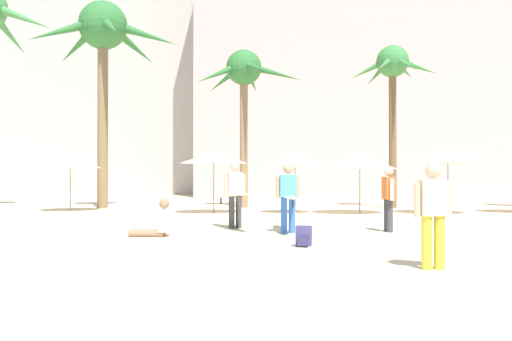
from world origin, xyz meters
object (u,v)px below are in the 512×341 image
(cafe_umbrella_0, at_px, (360,162))
(person_mid_center, at_px, (157,223))
(beach_towel, at_px, (356,249))
(cafe_umbrella_3, at_px, (214,158))
(person_near_left, at_px, (235,194))
(palm_tree_center, at_px, (104,39))
(cafe_umbrella_5, at_px, (448,156))
(palm_tree_right, at_px, (244,79))
(backpack, at_px, (304,237))
(cafe_umbrella_4, at_px, (70,163))
(palm_tree_far_right, at_px, (393,75))
(cafe_umbrella_1, at_px, (295,161))
(person_mid_right, at_px, (288,196))
(person_mid_left, at_px, (388,196))
(person_far_right, at_px, (433,211))

(cafe_umbrella_0, bearing_deg, person_mid_center, -125.19)
(beach_towel, bearing_deg, cafe_umbrella_3, 113.78)
(person_near_left, height_order, person_mid_center, person_near_left)
(palm_tree_center, distance_m, person_mid_center, 13.72)
(cafe_umbrella_5, relative_size, person_mid_center, 2.92)
(palm_tree_right, relative_size, person_near_left, 2.80)
(palm_tree_center, xyz_separation_m, backpack, (8.53, -12.05, -7.25))
(cafe_umbrella_0, bearing_deg, cafe_umbrella_4, 176.84)
(palm_tree_far_right, distance_m, backpack, 14.89)
(palm_tree_right, xyz_separation_m, backpack, (2.43, -13.10, -5.60))
(cafe_umbrella_1, distance_m, person_near_left, 6.40)
(cafe_umbrella_0, bearing_deg, cafe_umbrella_1, 178.92)
(palm_tree_right, distance_m, cafe_umbrella_4, 8.32)
(cafe_umbrella_1, xyz_separation_m, person_mid_right, (-0.19, -6.96, -1.08))
(cafe_umbrella_4, height_order, cafe_umbrella_5, cafe_umbrella_5)
(person_near_left, distance_m, person_mid_left, 4.00)
(cafe_umbrella_5, relative_size, backpack, 6.52)
(cafe_umbrella_3, bearing_deg, cafe_umbrella_5, 2.09)
(cafe_umbrella_5, xyz_separation_m, person_mid_center, (-8.92, -8.11, -1.87))
(palm_tree_center, height_order, backpack, palm_tree_center)
(cafe_umbrella_0, xyz_separation_m, person_mid_center, (-5.65, -8.01, -1.64))
(cafe_umbrella_4, height_order, person_mid_left, cafe_umbrella_4)
(cafe_umbrella_0, height_order, beach_towel, cafe_umbrella_0)
(palm_tree_center, distance_m, cafe_umbrella_0, 12.38)
(backpack, xyz_separation_m, person_mid_right, (-0.34, 2.63, 0.72))
(palm_tree_far_right, relative_size, beach_towel, 3.94)
(beach_towel, bearing_deg, palm_tree_far_right, 76.71)
(palm_tree_far_right, distance_m, person_near_left, 12.34)
(palm_tree_center, relative_size, backpack, 21.66)
(beach_towel, distance_m, person_mid_center, 4.74)
(person_near_left, bearing_deg, palm_tree_far_right, 123.40)
(person_mid_center, bearing_deg, cafe_umbrella_1, -110.08)
(person_mid_center, bearing_deg, person_far_right, 144.84)
(beach_towel, distance_m, person_far_right, 2.48)
(palm_tree_far_right, distance_m, cafe_umbrella_5, 5.27)
(palm_tree_center, height_order, person_near_left, palm_tree_center)
(person_far_right, bearing_deg, cafe_umbrella_4, -149.73)
(palm_tree_center, distance_m, cafe_umbrella_4, 5.86)
(cafe_umbrella_4, bearing_deg, cafe_umbrella_3, -8.12)
(beach_towel, relative_size, person_mid_left, 1.10)
(person_mid_right, bearing_deg, person_far_right, -164.99)
(palm_tree_right, distance_m, person_mid_right, 11.74)
(cafe_umbrella_1, relative_size, person_mid_left, 1.37)
(cafe_umbrella_0, height_order, person_near_left, cafe_umbrella_0)
(person_mid_right, distance_m, person_near_left, 1.68)
(backpack, distance_m, person_near_left, 3.99)
(backpack, bearing_deg, person_mid_center, -101.61)
(person_mid_center, bearing_deg, palm_tree_center, -62.18)
(person_mid_right, bearing_deg, palm_tree_center, 32.00)
(person_near_left, bearing_deg, person_mid_right, 34.03)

